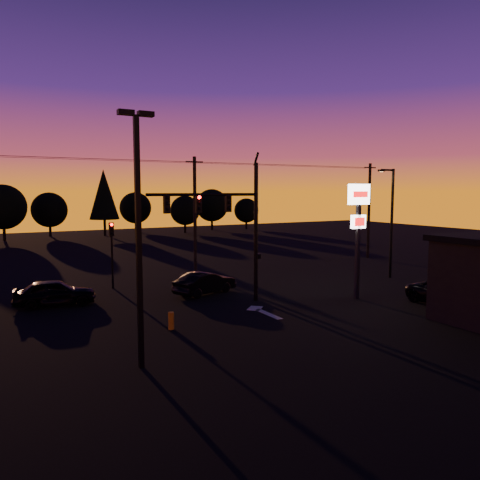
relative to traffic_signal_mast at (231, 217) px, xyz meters
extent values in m
plane|color=black|center=(0.10, -3.99, -4.94)|extent=(120.00, 120.00, 0.00)
cube|color=beige|center=(0.60, -2.99, -4.93)|extent=(0.35, 2.20, 0.01)
cube|color=beige|center=(0.60, -1.59, -4.93)|extent=(1.20, 1.20, 0.01)
cylinder|color=black|center=(1.60, 0.01, -0.94)|extent=(0.24, 0.24, 8.00)
cylinder|color=black|center=(1.60, 0.01, 3.26)|extent=(0.14, 0.52, 0.76)
cylinder|color=black|center=(-1.65, 0.01, 1.26)|extent=(6.50, 0.16, 0.16)
cube|color=black|center=(-0.20, 0.01, 0.76)|extent=(0.32, 0.22, 0.95)
sphere|color=black|center=(-0.20, -0.12, 1.11)|extent=(0.18, 0.18, 0.18)
sphere|color=black|center=(-0.20, -0.12, 0.81)|extent=(0.18, 0.18, 0.18)
sphere|color=black|center=(-0.20, -0.12, 0.51)|extent=(0.18, 0.18, 0.18)
cube|color=black|center=(-2.00, 0.01, 0.76)|extent=(0.32, 0.22, 0.95)
sphere|color=#FF0705|center=(-2.00, -0.12, 1.11)|extent=(0.18, 0.18, 0.18)
sphere|color=black|center=(-2.00, -0.12, 0.81)|extent=(0.18, 0.18, 0.18)
sphere|color=black|center=(-2.00, -0.12, 0.51)|extent=(0.18, 0.18, 0.18)
cube|color=black|center=(-3.80, 0.01, 0.76)|extent=(0.32, 0.22, 0.95)
sphere|color=black|center=(-3.80, -0.12, 1.11)|extent=(0.18, 0.18, 0.18)
sphere|color=black|center=(-3.80, -0.12, 0.81)|extent=(0.18, 0.18, 0.18)
sphere|color=black|center=(-3.80, -0.12, 0.51)|extent=(0.18, 0.18, 0.18)
cube|color=black|center=(1.78, 0.01, -2.34)|extent=(0.22, 0.18, 0.28)
cylinder|color=black|center=(-4.90, 7.51, -3.14)|extent=(0.14, 0.14, 3.60)
cube|color=black|center=(-4.90, 7.51, -1.04)|extent=(0.30, 0.20, 0.90)
sphere|color=#FF0705|center=(-4.90, 7.39, -0.72)|extent=(0.18, 0.18, 0.18)
sphere|color=black|center=(-4.90, 7.39, -1.00)|extent=(0.18, 0.18, 0.18)
sphere|color=black|center=(-4.90, 7.39, -1.28)|extent=(0.18, 0.18, 0.18)
cube|color=black|center=(-7.40, -6.99, -0.44)|extent=(0.18, 0.18, 9.00)
cube|color=black|center=(-7.75, -6.99, 4.11)|extent=(0.55, 0.30, 0.18)
cube|color=black|center=(-7.05, -6.99, 4.11)|extent=(0.55, 0.30, 0.18)
cube|color=black|center=(7.10, -2.49, -1.74)|extent=(0.22, 0.22, 6.40)
cube|color=white|center=(7.10, -2.49, 1.26)|extent=(1.50, 0.25, 1.20)
cube|color=red|center=(7.10, -2.63, 1.26)|extent=(1.10, 0.02, 0.35)
cube|color=white|center=(7.10, -2.49, -0.34)|extent=(1.00, 0.22, 0.80)
cube|color=red|center=(7.10, -2.62, -0.34)|extent=(0.75, 0.02, 0.50)
cylinder|color=black|center=(14.10, 1.51, -0.94)|extent=(0.20, 0.20, 8.00)
cylinder|color=black|center=(13.50, 1.51, 2.96)|extent=(1.20, 0.14, 0.14)
cube|color=black|center=(12.90, 1.51, 2.91)|extent=(0.50, 0.22, 0.14)
plane|color=#FFB759|center=(12.90, 1.51, 2.83)|extent=(0.35, 0.35, 0.00)
cylinder|color=black|center=(2.10, 10.01, -0.44)|extent=(0.26, 0.26, 9.00)
cube|color=black|center=(2.10, 10.01, 3.66)|extent=(1.40, 0.10, 0.10)
cylinder|color=black|center=(20.10, 10.01, -0.44)|extent=(0.26, 0.26, 9.00)
cube|color=black|center=(20.10, 10.01, 3.66)|extent=(1.40, 0.10, 0.10)
cylinder|color=black|center=(-6.90, 9.41, 3.61)|extent=(18.00, 0.02, 0.02)
cylinder|color=black|center=(-6.90, 10.01, 3.66)|extent=(18.00, 0.02, 0.02)
cylinder|color=black|center=(-6.90, 10.61, 3.61)|extent=(18.00, 0.02, 0.02)
cylinder|color=black|center=(11.10, 9.41, 3.61)|extent=(18.00, 0.02, 0.02)
cylinder|color=black|center=(11.10, 10.01, 3.66)|extent=(18.00, 0.02, 0.02)
cylinder|color=black|center=(11.10, 10.61, 3.61)|extent=(18.00, 0.02, 0.02)
cube|color=black|center=(9.10, -7.47, -3.54)|extent=(2.20, 0.05, 1.60)
cylinder|color=orange|center=(-4.79, -3.07, -4.53)|extent=(0.27, 0.27, 0.81)
cylinder|color=black|center=(-9.90, 44.01, -4.06)|extent=(0.36, 0.36, 1.75)
sphere|color=black|center=(-9.90, 44.01, -0.56)|extent=(5.77, 5.78, 5.78)
cylinder|color=black|center=(-3.90, 48.01, -4.19)|extent=(0.36, 0.36, 1.50)
sphere|color=black|center=(-3.90, 48.01, -1.19)|extent=(4.95, 4.95, 4.95)
cylinder|color=black|center=(3.10, 45.01, -3.75)|extent=(0.36, 0.36, 2.38)
cone|color=black|center=(3.10, 45.01, 1.00)|extent=(4.18, 4.18, 7.12)
cylinder|color=black|center=(9.10, 50.01, -4.19)|extent=(0.36, 0.36, 1.50)
sphere|color=black|center=(9.10, 50.01, -1.19)|extent=(4.95, 4.95, 4.95)
cylinder|color=black|center=(15.10, 44.01, -4.25)|extent=(0.36, 0.36, 1.38)
sphere|color=black|center=(15.10, 44.01, -1.50)|extent=(4.54, 4.54, 4.54)
cylinder|color=black|center=(21.10, 47.01, -4.12)|extent=(0.36, 0.36, 1.62)
sphere|color=black|center=(21.10, 47.01, -0.87)|extent=(5.36, 5.36, 5.36)
cylinder|color=black|center=(27.10, 46.01, -4.31)|extent=(0.36, 0.36, 1.25)
sphere|color=black|center=(27.10, 46.01, -1.81)|extent=(4.12, 4.12, 4.12)
imported|color=black|center=(-8.88, 4.37, -4.19)|extent=(4.57, 2.34, 1.49)
imported|color=black|center=(-0.25, 3.07, -4.24)|extent=(4.46, 2.81, 1.39)
imported|color=black|center=(10.42, -6.45, -4.26)|extent=(2.46, 4.99, 1.36)
camera|label=1|loc=(-12.18, -23.12, 1.44)|focal=35.00mm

